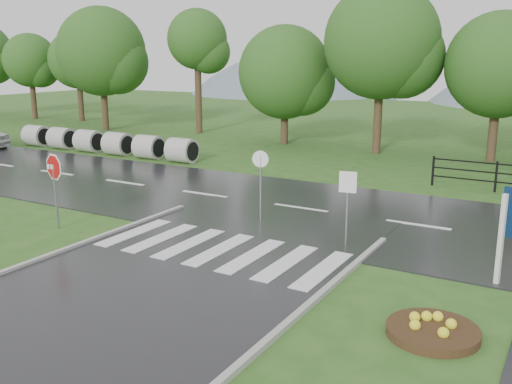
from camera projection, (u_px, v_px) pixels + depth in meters
The scene contains 9 objects.
ground at pixel (78, 326), 11.08m from camera, with size 120.00×120.00×0.00m, color #2D571D.
main_road at pixel (301, 209), 19.50m from camera, with size 90.00×8.00×0.04m, color black.
crosswalk at pixel (220, 249), 15.28m from camera, with size 6.50×2.80×0.02m.
treeline at pixel (430, 153), 30.79m from camera, with size 83.20×5.20×10.00m.
culvert_pipes at pixel (103, 142), 30.44m from camera, with size 11.80×1.20×1.20m.
stop_sign at pixel (54, 173), 16.91m from camera, with size 1.07×0.22×2.45m.
flower_bed at pixel (433, 330), 10.66m from camera, with size 1.72×1.72×0.34m.
reg_sign_small at pixel (348, 194), 15.27m from camera, with size 0.47×0.11×2.12m.
reg_sign_round at pixel (261, 177), 17.81m from camera, with size 0.51×0.16×2.26m.
Camera 1 is at (8.10, -7.06, 5.12)m, focal length 40.00 mm.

